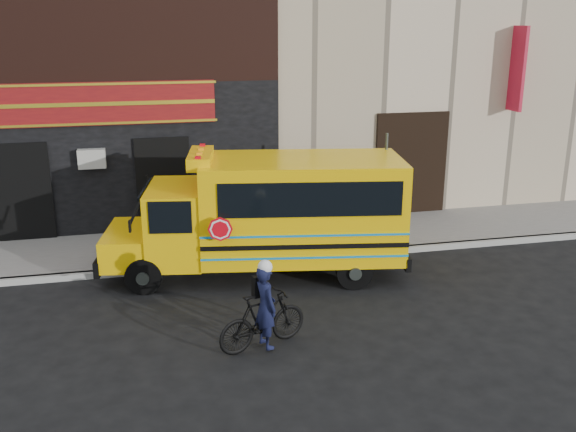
{
  "coord_description": "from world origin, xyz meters",
  "views": [
    {
      "loc": [
        -3.64,
        -11.81,
        5.73
      ],
      "look_at": [
        -0.54,
        1.85,
        1.41
      ],
      "focal_mm": 40.0,
      "sensor_mm": 36.0,
      "label": 1
    }
  ],
  "objects_px": {
    "sign_pole": "(385,191)",
    "cyclist": "(265,309)",
    "bicycle": "(263,320)",
    "school_bus": "(272,212)"
  },
  "relations": [
    {
      "from": "cyclist",
      "to": "school_bus",
      "type": "bearing_deg",
      "value": -31.08
    },
    {
      "from": "sign_pole",
      "to": "cyclist",
      "type": "bearing_deg",
      "value": -133.39
    },
    {
      "from": "bicycle",
      "to": "cyclist",
      "type": "bearing_deg",
      "value": -171.61
    },
    {
      "from": "sign_pole",
      "to": "bicycle",
      "type": "height_order",
      "value": "sign_pole"
    },
    {
      "from": "school_bus",
      "to": "sign_pole",
      "type": "distance_m",
      "value": 2.93
    },
    {
      "from": "school_bus",
      "to": "cyclist",
      "type": "relative_size",
      "value": 4.61
    },
    {
      "from": "sign_pole",
      "to": "cyclist",
      "type": "relative_size",
      "value": 2.02
    },
    {
      "from": "sign_pole",
      "to": "school_bus",
      "type": "bearing_deg",
      "value": -170.88
    },
    {
      "from": "bicycle",
      "to": "cyclist",
      "type": "height_order",
      "value": "cyclist"
    },
    {
      "from": "school_bus",
      "to": "sign_pole",
      "type": "bearing_deg",
      "value": 9.12
    }
  ]
}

